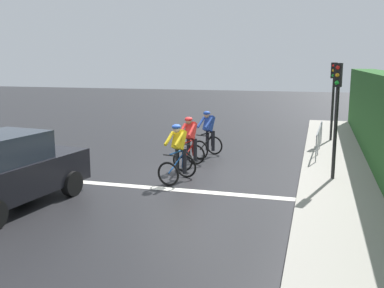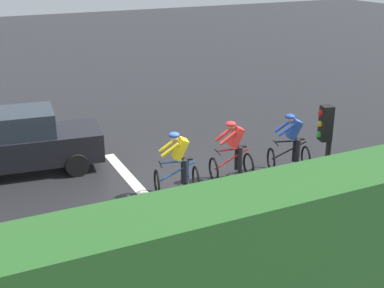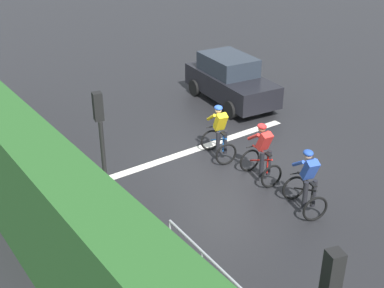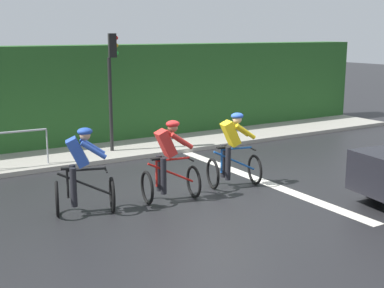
% 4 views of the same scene
% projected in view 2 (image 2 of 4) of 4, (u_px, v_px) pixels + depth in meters
% --- Properties ---
extents(ground_plane, '(80.00, 80.00, 0.00)m').
position_uv_depth(ground_plane, '(193.00, 193.00, 13.39)').
color(ground_plane, black).
extents(sidewalk_kerb, '(2.80, 23.44, 0.12)m').
position_uv_depth(sidewalk_kerb, '(384.00, 263.00, 10.33)').
color(sidewalk_kerb, '#9E998E').
rests_on(sidewalk_kerb, ground).
extents(road_marking_stop_line, '(7.00, 0.30, 0.01)m').
position_uv_depth(road_marking_stop_line, '(151.00, 202.00, 12.91)').
color(road_marking_stop_line, silver).
rests_on(road_marking_stop_line, ground).
extents(cyclist_lead, '(0.96, 1.23, 1.66)m').
position_uv_depth(cyclist_lead, '(291.00, 143.00, 14.50)').
color(cyclist_lead, black).
rests_on(cyclist_lead, ground).
extents(cyclist_second, '(0.81, 1.16, 1.66)m').
position_uv_depth(cyclist_second, '(233.00, 152.00, 13.92)').
color(cyclist_second, black).
rests_on(cyclist_second, ground).
extents(cyclist_mid, '(0.89, 1.20, 1.66)m').
position_uv_depth(cyclist_mid, '(178.00, 164.00, 13.12)').
color(cyclist_mid, black).
rests_on(cyclist_mid, ground).
extents(car_black, '(2.25, 4.27, 1.76)m').
position_uv_depth(car_black, '(23.00, 141.00, 14.42)').
color(car_black, black).
rests_on(car_black, ground).
extents(traffic_light_near_crossing, '(0.24, 0.31, 3.34)m').
position_uv_depth(traffic_light_near_crossing, '(324.00, 165.00, 9.46)').
color(traffic_light_near_crossing, black).
rests_on(traffic_light_near_crossing, ground).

